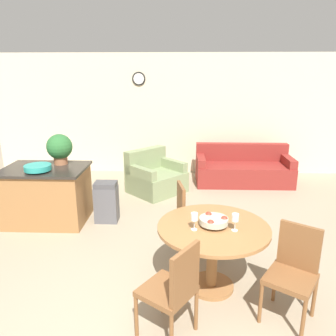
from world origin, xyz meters
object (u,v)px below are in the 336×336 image
object	(u,v)px
wine_glass_left	(194,218)
armchair	(155,178)
teal_bowl	(38,168)
trash_bin	(106,202)
kitchen_island	(47,195)
potted_plant	(60,148)
dining_chair_near_left	(173,287)
dining_chair_far_side	(190,214)
dining_table	(213,240)
fruit_bowl	(214,221)
wine_glass_right	(235,218)
couch	(243,170)
dining_chair_near_right	(293,269)

from	to	relation	value
wine_glass_left	armchair	size ratio (longest dim) A/B	0.14
teal_bowl	trash_bin	xyz separation A→B (m)	(0.93, 0.23, -0.62)
kitchen_island	potted_plant	distance (m)	0.76
dining_chair_near_left	trash_bin	bearing A→B (deg)	59.57
dining_chair_far_side	teal_bowl	bearing A→B (deg)	-115.98
teal_bowl	dining_table	bearing A→B (deg)	-29.76
fruit_bowl	kitchen_island	distance (m)	2.93
wine_glass_right	teal_bowl	world-z (taller)	teal_bowl
fruit_bowl	dining_table	bearing A→B (deg)	172.16
dining_chair_near_left	potted_plant	size ratio (longest dim) A/B	1.92
kitchen_island	armchair	size ratio (longest dim) A/B	0.99
dining_chair_far_side	wine_glass_right	xyz separation A→B (m)	(0.43, -0.89, 0.36)
dining_table	teal_bowl	world-z (taller)	teal_bowl
wine_glass_left	kitchen_island	world-z (taller)	wine_glass_left
dining_chair_far_side	potted_plant	xyz separation A→B (m)	(-2.03, 1.03, 0.63)
dining_table	trash_bin	world-z (taller)	dining_table
dining_chair_near_left	wine_glass_right	size ratio (longest dim) A/B	5.00
wine_glass_left	armchair	world-z (taller)	wine_glass_left
teal_bowl	dining_chair_near_left	bearing A→B (deg)	-46.03
dining_chair_far_side	wine_glass_left	distance (m)	0.96
dining_chair_near_left	teal_bowl	world-z (taller)	teal_bowl
dining_table	armchair	size ratio (longest dim) A/B	0.93
wine_glass_right	kitchen_island	bearing A→B (deg)	147.33
dining_table	couch	distance (m)	3.76
wine_glass_left	kitchen_island	size ratio (longest dim) A/B	0.15
kitchen_island	dining_chair_near_right	bearing A→B (deg)	-32.35
fruit_bowl	couch	world-z (taller)	fruit_bowl
potted_plant	dining_chair_far_side	bearing A→B (deg)	-26.91
dining_table	wine_glass_right	bearing A→B (deg)	-25.05
teal_bowl	armchair	xyz separation A→B (m)	(1.59, 1.60, -0.66)
trash_bin	armchair	distance (m)	1.52
dining_table	dining_chair_near_right	xyz separation A→B (m)	(0.72, -0.40, -0.06)
dining_table	wine_glass_left	distance (m)	0.38
dining_chair_near_right	trash_bin	size ratio (longest dim) A/B	1.42
kitchen_island	trash_bin	world-z (taller)	kitchen_island
potted_plant	dining_chair_near_left	bearing A→B (deg)	-53.92
trash_bin	potted_plant	bearing A→B (deg)	165.40
fruit_bowl	teal_bowl	xyz separation A→B (m)	(-2.44, 1.40, 0.14)
dining_table	teal_bowl	size ratio (longest dim) A/B	3.05
wine_glass_left	dining_chair_far_side	bearing A→B (deg)	91.28
fruit_bowl	potted_plant	bearing A→B (deg)	141.06
fruit_bowl	wine_glass_right	bearing A→B (deg)	-25.15
dining_chair_near_left	wine_glass_left	size ratio (longest dim) A/B	5.00
wine_glass_left	dining_chair_near_right	bearing A→B (deg)	-18.45
kitchen_island	trash_bin	size ratio (longest dim) A/B	1.93
dining_chair_far_side	trash_bin	xyz separation A→B (m)	(-1.29, 0.84, -0.19)
kitchen_island	dining_chair_far_side	bearing A→B (deg)	-20.00
teal_bowl	couch	distance (m)	4.14
dining_table	wine_glass_left	size ratio (longest dim) A/B	6.40
teal_bowl	potted_plant	bearing A→B (deg)	66.02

